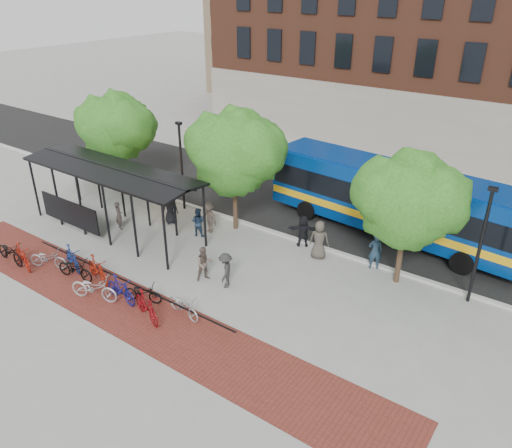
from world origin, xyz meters
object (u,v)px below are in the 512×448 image
Objects in this scene: pedestrian_7 at (375,251)px; pedestrian_9 at (226,270)px; bike_1 at (22,256)px; bike_3 at (72,258)px; bike_8 at (143,292)px; pedestrian_5 at (303,231)px; bike_7 at (121,289)px; bike_9 at (146,306)px; tree_a at (116,125)px; bike_10 at (184,306)px; pedestrian_6 at (319,240)px; pedestrian_2 at (198,222)px; bike_4 at (75,269)px; bike_2 at (48,258)px; pedestrian_1 at (119,215)px; tree_b at (236,149)px; pedestrian_3 at (209,218)px; lamp_post_right at (481,243)px; bike_6 at (94,288)px; tree_c at (411,198)px; bus at (394,197)px; bike_5 at (97,269)px; bike_0 at (10,252)px; pedestrian_8 at (205,264)px; lamp_post_left at (181,164)px; pedestrian_0 at (170,208)px; bus_shelter at (110,177)px.

pedestrian_9 is (-4.62, -5.17, -0.09)m from pedestrian_7.
bike_3 is (1.98, 1.27, -0.01)m from bike_1.
pedestrian_5 reaches higher than bike_8.
bike_3 is at bearing 89.60° from bike_7.
bike_9 is 3.77m from pedestrian_9.
tree_a reaches higher than bike_10.
pedestrian_2 is at bearing -3.65° from pedestrian_6.
bike_9 reaches higher than bike_3.
pedestrian_2 reaches higher than bike_4.
pedestrian_1 is (-0.44, 4.61, 0.28)m from bike_2.
pedestrian_3 is (-0.98, -1.20, -3.62)m from tree_b.
pedestrian_7 reaches higher than pedestrian_9.
bike_10 is at bearing -139.74° from lamp_post_right.
bike_1 is 4.81m from bike_6.
bus is (-2.11, 4.15, -1.96)m from tree_c.
tree_b is 3.25× the size of bike_9.
bike_5 is 2.10m from bike_7.
bike_8 is at bearing -77.15° from bike_0.
pedestrian_7 reaches higher than pedestrian_8.
pedestrian_8 reaches higher than bike_1.
pedestrian_8 is (5.97, -5.10, -1.94)m from lamp_post_left.
bike_7 is at bearing -89.15° from tree_b.
pedestrian_1 reaches higher than bike_3.
bike_2 is 0.94× the size of bike_9.
lamp_post_left is at bearing -20.97° from pedestrian_6.
bike_0 is (-6.60, -9.02, -3.92)m from tree_b.
pedestrian_0 is at bearing 14.64° from bike_8.
pedestrian_3 reaches higher than pedestrian_9.
bus_shelter is at bearing -15.35° from pedestrian_7.
pedestrian_2 is 0.95× the size of pedestrian_9.
tree_a is at bearing 180.00° from tree_c.
pedestrian_1 is (0.10, 0.16, -2.23)m from bus_shelter.
pedestrian_7 is (4.69, 7.78, 0.43)m from bike_10.
lamp_post_left reaches higher than bike_8.
bike_8 is 0.94× the size of bike_10.
pedestrian_8 reaches higher than bike_6.
pedestrian_8 is (-5.73, -5.27, -0.09)m from pedestrian_7.
tree_a is 3.10× the size of bike_9.
bike_1 is 1.02× the size of bike_2.
pedestrian_8 is (10.88, -4.85, -3.43)m from tree_a.
pedestrian_3 is at bearing 41.43° from bike_10.
bike_8 is at bearing -106.85° from bike_2.
tree_b is at bearing -143.47° from bus.
pedestrian_7 is at bearing -73.47° from bus.
bike_3 is 6.26m from pedestrian_8.
pedestrian_0 is (-15.31, -1.82, -1.89)m from lamp_post_right.
tree_a reaches higher than bike_6.
lamp_post_right reaches higher than pedestrian_7.
pedestrian_0 is (0.69, -1.82, -1.89)m from lamp_post_left.
bus_shelter is 8.55m from pedestrian_9.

